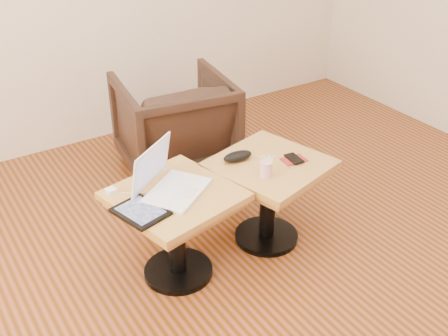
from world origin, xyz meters
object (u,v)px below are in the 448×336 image
striped_cup (266,169)px  armchair (175,124)px  laptop (169,183)px  side_table_right (269,182)px  side_table_left (175,214)px

striped_cup → armchair: (0.06, 1.07, -0.20)m
armchair → laptop: bearing=69.5°
side_table_right → armchair: (-0.04, 0.97, -0.04)m
side_table_left → armchair: (0.51, 0.97, -0.04)m
side_table_right → side_table_left: bearing=164.1°
side_table_right → armchair: armchair is taller
laptop → armchair: 1.09m
striped_cup → laptop: bearing=163.8°
laptop → striped_cup: (0.46, -0.13, -0.01)m
striped_cup → armchair: 1.09m
side_table_left → laptop: laptop is taller
laptop → side_table_right: bearing=-37.7°
side_table_right → laptop: (-0.56, 0.04, 0.17)m
armchair → side_table_left: bearing=70.8°
striped_cup → side_table_right: bearing=44.8°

